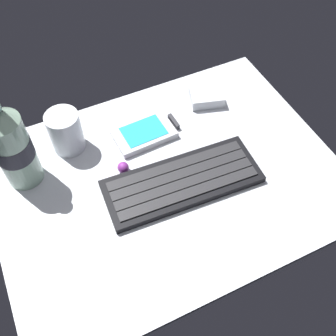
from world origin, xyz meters
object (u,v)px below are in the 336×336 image
juice_cup (66,133)px  charger_block (206,97)px  keyboard (182,181)px  water_bottle (12,146)px  handheld_device (147,132)px  trackball_mouse (123,167)px

juice_cup → charger_block: 30.84cm
keyboard → water_bottle: (-25.78, 14.11, 8.20)cm
handheld_device → water_bottle: bearing=179.5°
water_bottle → trackball_mouse: bearing=-21.6°
water_bottle → trackball_mouse: size_ratio=9.45×
keyboard → juice_cup: (-16.19, 17.77, 3.10)cm
handheld_device → juice_cup: 15.89cm
juice_cup → handheld_device: bearing=-14.4°
juice_cup → keyboard: bearing=-47.7°
juice_cup → water_bottle: water_bottle is taller
handheld_device → charger_block: charger_block is taller
handheld_device → juice_cup: juice_cup is taller
handheld_device → juice_cup: size_ratio=1.54×
handheld_device → trackball_mouse: bearing=-139.6°
keyboard → water_bottle: 30.51cm
keyboard → handheld_device: size_ratio=2.27×
keyboard → charger_block: bearing=50.0°
water_bottle → charger_block: bearing=4.5°
trackball_mouse → charger_block: bearing=23.0°
juice_cup → charger_block: size_ratio=1.21×
water_bottle → charger_block: (40.31, 3.18, -7.81)cm
trackball_mouse → handheld_device: bearing=40.4°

